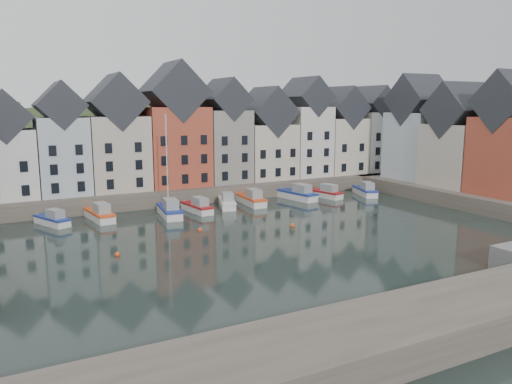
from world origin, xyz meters
TOP-DOWN VIEW (x-y plane):
  - ground at (0.00, 0.00)m, footprint 260.00×260.00m
  - far_quay at (0.00, 30.00)m, footprint 90.00×16.00m
  - right_quay at (37.00, 3.00)m, footprint 14.00×54.00m
  - near_wall at (-10.00, -22.00)m, footprint 50.00×6.00m
  - hillside at (0.02, 56.00)m, footprint 153.60×70.40m
  - far_terrace at (3.21, 28.00)m, footprint 72.37×8.16m
  - right_terrace at (36.00, 8.07)m, footprint 8.30×24.25m
  - mooring_buoys at (-4.00, 5.33)m, footprint 20.50×5.50m
  - boat_b at (-17.94, 18.47)m, footprint 3.75×5.70m
  - boat_c at (-12.67, 18.41)m, footprint 2.74×6.52m
  - boat_d at (-4.65, 16.53)m, footprint 2.81×6.85m
  - boat_e at (-0.71, 17.30)m, footprint 2.54×6.09m
  - boat_f at (3.94, 18.36)m, footprint 3.69×6.33m
  - boat_g at (7.70, 18.46)m, footprint 2.44×6.67m
  - boat_h at (15.41, 18.69)m, footprint 3.29×7.03m
  - boat_i at (19.88, 18.18)m, footprint 3.16×6.20m
  - boat_j at (26.35, 16.85)m, footprint 3.77×6.43m

SIDE VIEW (x-z plane):
  - hillside at x=0.02m, z-range -49.96..14.04m
  - ground at x=0.00m, z-range 0.00..0.00m
  - mooring_buoys at x=-4.00m, z-range -0.10..0.40m
  - boat_b at x=-17.94m, z-range -0.43..1.68m
  - boat_e at x=-0.71m, z-range -0.46..1.81m
  - boat_i at x=19.88m, z-range -0.46..1.82m
  - boat_f at x=3.94m, z-range -0.47..1.85m
  - boat_j at x=26.35m, z-range -0.48..1.88m
  - boat_c at x=-12.67m, z-range -0.49..1.94m
  - boat_g at x=7.70m, z-range -0.51..2.01m
  - boat_h at x=15.41m, z-range -0.53..2.07m
  - boat_d at x=-4.65m, z-range -5.53..7.19m
  - far_quay at x=0.00m, z-range 0.00..2.00m
  - right_quay at x=37.00m, z-range 0.00..2.00m
  - near_wall at x=-10.00m, z-range 0.00..2.00m
  - far_terrace at x=3.21m, z-range -0.01..17.76m
  - right_terrace at x=36.00m, z-range 0.73..17.10m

